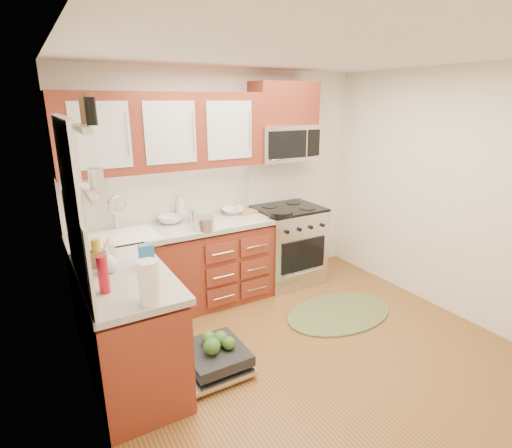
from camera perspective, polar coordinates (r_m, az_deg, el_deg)
floor at (r=3.75m, az=8.37°, el=-18.28°), size 3.50×3.50×0.00m
ceiling at (r=3.08m, az=10.56°, el=23.14°), size 3.50×3.50×0.00m
wall_back at (r=4.64m, az=-4.48°, el=5.77°), size 3.50×0.04×2.50m
wall_left at (r=2.53m, az=-23.25°, el=-5.56°), size 0.04×3.50×2.50m
wall_right at (r=4.49m, az=26.97°, el=3.55°), size 0.04×3.50×2.50m
base_cabinet_back at (r=4.36m, az=-11.14°, el=-6.68°), size 2.05×0.60×0.85m
base_cabinet_left at (r=3.40m, az=-17.66°, el=-14.52°), size 0.60×1.25×0.85m
countertop_back at (r=4.18m, az=-11.47°, el=-0.77°), size 2.07×0.64×0.05m
countertop_left at (r=3.18m, az=-18.26°, el=-7.18°), size 0.64×1.27×0.05m
backsplash_back at (r=4.37m, az=-12.98°, el=4.14°), size 2.05×0.02×0.57m
backsplash_left at (r=3.04m, az=-24.23°, el=-2.75°), size 0.02×1.25×0.57m
upper_cabinets at (r=4.12m, az=-12.92°, el=12.74°), size 2.05×0.35×0.75m
cabinet_over_mw at (r=4.73m, az=4.00°, el=16.81°), size 0.76×0.35×0.47m
range at (r=4.91m, az=4.54°, el=-2.97°), size 0.76×0.64×0.95m
microwave at (r=4.73m, az=4.06°, el=11.53°), size 0.76×0.38×0.40m
sink at (r=4.07m, az=-18.28°, el=-3.31°), size 0.62×0.50×0.26m
dishwasher at (r=3.54m, az=-6.43°, el=-18.67°), size 0.70×0.60×0.20m
window at (r=2.92m, az=-24.98°, el=3.38°), size 0.03×1.05×1.05m
window_blind at (r=2.87m, az=-25.32°, el=9.84°), size 0.02×0.96×0.40m
shelf_upper at (r=2.02m, az=-23.74°, el=12.41°), size 0.04×0.40×0.03m
shelf_lower at (r=2.06m, az=-22.74°, el=4.10°), size 0.04×0.40×0.03m
rug at (r=4.43m, az=11.79°, el=-12.33°), size 1.31×0.94×0.02m
skillet at (r=4.41m, az=3.53°, el=1.52°), size 0.32×0.32×0.05m
stock_pot at (r=4.04m, az=-7.42°, el=0.11°), size 0.26×0.26×0.13m
cutting_board at (r=4.62m, az=-1.29°, el=1.74°), size 0.28×0.22×0.02m
canister at (r=4.27m, az=-9.12°, el=1.06°), size 0.11×0.11×0.14m
paper_towel_roll at (r=2.64m, az=-15.03°, el=-8.05°), size 0.17×0.17×0.29m
mustard_bottle at (r=3.34m, az=-21.77°, el=-3.86°), size 0.09×0.09×0.22m
red_bottle at (r=2.87m, az=-20.98°, el=-6.77°), size 0.09×0.09×0.26m
wooden_box at (r=3.36m, az=-21.66°, el=-4.60°), size 0.14×0.11×0.13m
blue_carton at (r=3.23m, az=-15.37°, el=-4.39°), size 0.12×0.07×0.18m
bowl_a at (r=4.58m, az=-3.33°, el=1.88°), size 0.32×0.32×0.06m
bowl_b at (r=4.31m, az=-12.16°, el=0.63°), size 0.31×0.31×0.08m
cup at (r=4.67m, az=-2.35°, el=2.37°), size 0.13×0.13×0.09m
soap_bottle_a at (r=4.40m, az=-10.72°, el=2.46°), size 0.13×0.13×0.29m
soap_bottle_b at (r=3.54m, az=-20.25°, el=-2.99°), size 0.08×0.08×0.17m
soap_bottle_c at (r=3.21m, az=-20.51°, el=-4.92°), size 0.17×0.17×0.19m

